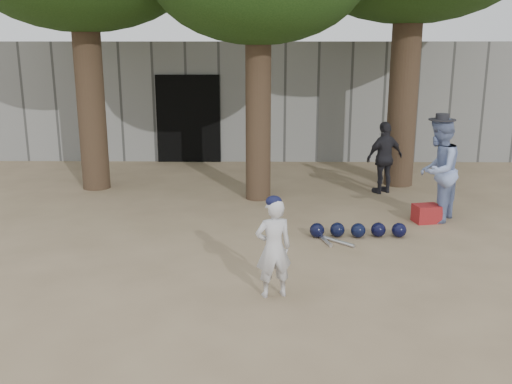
{
  "coord_description": "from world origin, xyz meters",
  "views": [
    {
      "loc": [
        0.7,
        -6.58,
        2.9
      ],
      "look_at": [
        0.6,
        1.0,
        0.95
      ],
      "focal_mm": 40.0,
      "sensor_mm": 36.0,
      "label": 1
    }
  ],
  "objects_px": {
    "boy_player": "(273,248)",
    "spectator_dark": "(385,158)",
    "spectator_blue": "(438,170)",
    "red_bag": "(427,214)"
  },
  "relations": [
    {
      "from": "spectator_blue",
      "to": "red_bag",
      "type": "height_order",
      "value": "spectator_blue"
    },
    {
      "from": "boy_player",
      "to": "spectator_dark",
      "type": "relative_size",
      "value": 0.83
    },
    {
      "from": "boy_player",
      "to": "spectator_dark",
      "type": "xyz_separation_m",
      "value": [
        2.31,
        4.95,
        0.12
      ]
    },
    {
      "from": "boy_player",
      "to": "spectator_blue",
      "type": "bearing_deg",
      "value": -147.33
    },
    {
      "from": "spectator_blue",
      "to": "spectator_dark",
      "type": "distance_m",
      "value": 1.98
    },
    {
      "from": "boy_player",
      "to": "spectator_dark",
      "type": "bearing_deg",
      "value": -129.69
    },
    {
      "from": "boy_player",
      "to": "red_bag",
      "type": "distance_m",
      "value": 4.0
    },
    {
      "from": "spectator_dark",
      "to": "red_bag",
      "type": "bearing_deg",
      "value": 72.57
    },
    {
      "from": "boy_player",
      "to": "spectator_blue",
      "type": "height_order",
      "value": "spectator_blue"
    },
    {
      "from": "spectator_blue",
      "to": "red_bag",
      "type": "xyz_separation_m",
      "value": [
        -0.16,
        -0.08,
        -0.73
      ]
    }
  ]
}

